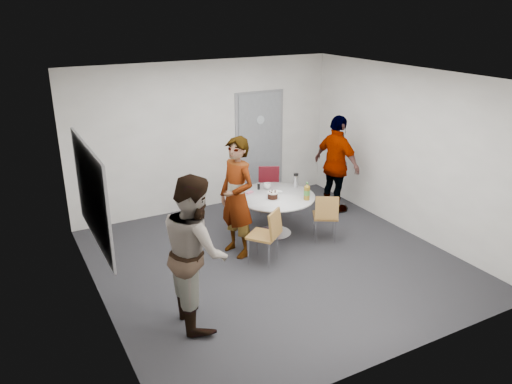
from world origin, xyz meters
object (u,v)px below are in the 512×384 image
whiteboard (92,194)px  person_right (337,165)px  chair_near_left (268,232)px  chair_near_right (326,213)px  door (259,146)px  person_left (195,251)px  table (276,201)px  chair_far (269,185)px  person_main (237,198)px

whiteboard → person_right: whiteboard is taller
chair_near_left → chair_near_right: size_ratio=1.05×
chair_near_right → door: bearing=119.3°
chair_near_right → person_left: person_left is taller
table → person_right: size_ratio=0.73×
person_left → person_right: person_left is taller
chair_far → door: bearing=-79.1°
chair_near_right → person_main: size_ratio=0.44×
person_main → person_left: size_ratio=0.99×
person_main → person_left: person_left is taller
chair_near_right → person_main: bearing=-161.4°
chair_far → person_left: size_ratio=0.45×
chair_far → person_left: (-2.44, -2.54, 0.42)m
door → person_right: 1.59m
person_right → door: bearing=24.1°
table → chair_near_left: bearing=-126.8°
person_main → person_right: size_ratio=1.02×
chair_near_left → table: bearing=15.8°
chair_near_left → person_main: (-0.26, 0.50, 0.41)m
person_left → chair_far: bearing=-38.1°
person_main → person_left: (-1.18, -1.31, 0.01)m
chair_far → person_right: (1.06, -0.58, 0.39)m
door → chair_near_left: (-1.21, -2.49, -0.52)m
whiteboard → person_left: size_ratio=1.03×
person_left → person_right: (3.50, 1.96, -0.03)m
chair_near_right → person_left: size_ratio=0.43×
door → chair_near_right: (-0.05, -2.29, -0.54)m
table → person_main: person_main is taller
chair_near_left → person_main: person_main is taller
table → chair_far: size_ratio=1.57×
chair_near_left → person_right: size_ratio=0.47×
person_left → person_right: 4.01m
chair_far → person_right: bearing=177.6°
whiteboard → person_main: whiteboard is taller
chair_near_left → person_main: size_ratio=0.46×
table → person_right: (1.45, 0.33, 0.30)m
whiteboard → chair_near_right: bearing=-0.1°
whiteboard → chair_near_left: (2.35, -0.21, -0.94)m
chair_far → person_main: (-1.26, -1.24, 0.41)m
door → chair_far: (-0.21, -0.75, -0.52)m
chair_far → table: bearing=93.3°
chair_near_left → chair_near_right: (1.17, 0.20, -0.03)m
whiteboard → chair_far: 3.80m
chair_near_left → person_right: (2.06, 1.15, 0.38)m
chair_near_left → door: bearing=26.6°
table → person_left: person_left is taller
door → table: door is taller
person_right → chair_near_left: bearing=110.7°
chair_near_left → person_right: person_right is taller
table → chair_near_right: size_ratio=1.63×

